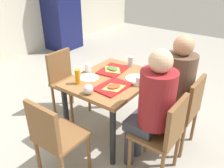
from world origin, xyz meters
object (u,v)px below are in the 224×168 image
(pizza_slice_b, at_px, (112,69))
(drink_fridge, at_px, (61,8))
(pizza_slice_a, at_px, (114,87))
(tray_red_near, at_px, (113,87))
(condiment_bottle, at_px, (78,77))
(paper_plate_near_edge, at_px, (135,78))
(plastic_cup_b, at_px, (139,81))
(chair_near_left, at_px, (164,132))
(chair_near_right, at_px, (184,108))
(soda_can, at_px, (131,61))
(person_in_brown_jacket, at_px, (175,84))
(main_table, at_px, (112,87))
(chair_left_end, at_px, (54,135))
(person_in_red, at_px, (153,104))
(tray_red_far, at_px, (113,70))
(paper_plate_center, at_px, (89,78))
(chair_far_side, at_px, (65,78))
(foil_bundle, at_px, (88,89))
(plastic_cup_a, at_px, (88,68))

(pizza_slice_b, xyz_separation_m, drink_fridge, (1.74, 2.73, 0.20))
(pizza_slice_a, xyz_separation_m, pizza_slice_b, (0.35, 0.28, 0.00))
(tray_red_near, xyz_separation_m, condiment_bottle, (-0.15, 0.35, 0.07))
(paper_plate_near_edge, xyz_separation_m, plastic_cup_b, (-0.12, -0.12, 0.05))
(chair_near_left, distance_m, chair_near_right, 0.49)
(pizza_slice_b, relative_size, soda_can, 2.01)
(pizza_slice_b, bearing_deg, person_in_brown_jacket, -83.89)
(pizza_slice_a, distance_m, pizza_slice_b, 0.45)
(main_table, height_order, chair_left_end, chair_left_end)
(person_in_red, distance_m, plastic_cup_b, 0.40)
(chair_near_right, distance_m, drink_fridge, 4.00)
(tray_red_far, height_order, paper_plate_near_edge, tray_red_far)
(pizza_slice_a, bearing_deg, paper_plate_center, 83.76)
(paper_plate_center, relative_size, pizza_slice_a, 0.91)
(tray_red_near, height_order, paper_plate_center, tray_red_near)
(chair_left_end, bearing_deg, paper_plate_center, 16.26)
(tray_red_far, xyz_separation_m, paper_plate_near_edge, (-0.02, -0.33, -0.00))
(person_in_red, xyz_separation_m, tray_red_far, (0.42, 0.74, -0.02))
(chair_near_right, relative_size, condiment_bottle, 5.36)
(chair_near_right, xyz_separation_m, pizza_slice_a, (-0.43, 0.61, 0.25))
(person_in_brown_jacket, bearing_deg, chair_far_side, 99.93)
(chair_left_end, distance_m, soda_can, 1.32)
(plastic_cup_b, distance_m, foil_bundle, 0.54)
(pizza_slice_b, distance_m, soda_can, 0.27)
(plastic_cup_a, xyz_separation_m, foil_bundle, (-0.39, -0.35, 0.00))
(pizza_slice_a, bearing_deg, pizza_slice_b, 38.14)
(plastic_cup_b, xyz_separation_m, soda_can, (0.39, 0.35, 0.01))
(tray_red_far, height_order, drink_fridge, drink_fridge)
(main_table, distance_m, plastic_cup_b, 0.36)
(person_in_red, xyz_separation_m, person_in_brown_jacket, (0.49, 0.00, 0.00))
(paper_plate_center, xyz_separation_m, soda_can, (0.56, -0.19, 0.06))
(chair_left_end, distance_m, condiment_bottle, 0.67)
(chair_far_side, height_order, paper_plate_center, chair_far_side)
(pizza_slice_a, relative_size, plastic_cup_a, 2.41)
(chair_near_left, height_order, chair_left_end, same)
(chair_far_side, distance_m, plastic_cup_a, 0.52)
(pizza_slice_b, bearing_deg, soda_can, -20.97)
(main_table, distance_m, foil_bundle, 0.45)
(chair_near_right, bearing_deg, chair_left_end, 145.48)
(chair_near_left, distance_m, pizza_slice_a, 0.66)
(chair_left_end, distance_m, tray_red_far, 1.08)
(paper_plate_center, bearing_deg, person_in_red, -96.64)
(chair_near_right, bearing_deg, pizza_slice_a, 125.44)
(chair_near_left, xyz_separation_m, person_in_red, (0.00, 0.14, 0.25))
(soda_can, bearing_deg, chair_far_side, 119.02)
(chair_far_side, distance_m, paper_plate_center, 0.62)
(main_table, distance_m, pizza_slice_a, 0.28)
(chair_far_side, xyz_separation_m, paper_plate_near_edge, (0.15, -0.98, 0.23))
(chair_near_left, distance_m, foil_bundle, 0.82)
(drink_fridge, bearing_deg, soda_can, -117.70)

